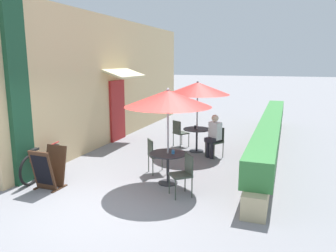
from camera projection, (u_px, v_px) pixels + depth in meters
The scene contains 16 objects.
ground_plane at pixel (102, 208), 6.22m from camera, with size 120.00×120.00×0.00m, color gray.
cafe_facade_wall at pixel (119, 80), 11.72m from camera, with size 0.98×11.22×4.20m.
planter_hedge at pixel (270, 133), 10.27m from camera, with size 0.60×10.22×1.01m.
patio_table_near at pixel (168, 161), 7.40m from camera, with size 0.83×0.83×0.71m.
patio_umbrella_near at pixel (168, 98), 7.12m from camera, with size 1.92×1.92×2.18m.
cafe_chair_near_left at pixel (155, 153), 8.07m from camera, with size 0.56×0.56×0.87m.
cafe_chair_near_right at pixel (184, 172), 6.73m from camera, with size 0.56×0.56×0.87m.
coffee_cup_near at pixel (173, 152), 7.31m from camera, with size 0.07×0.07×0.09m.
patio_table_mid at pixel (197, 134), 10.05m from camera, with size 0.83×0.83×0.71m.
patio_umbrella_mid at pixel (198, 88), 9.78m from camera, with size 1.92×1.92×2.18m.
cafe_chair_mid_left at pixel (216, 139), 9.51m from camera, with size 0.55×0.55×0.87m.
seated_patron_mid_left at pixel (214, 134), 9.41m from camera, with size 0.49×0.51×1.25m.
cafe_chair_mid_right at pixel (179, 131), 10.60m from camera, with size 0.55×0.55×0.87m.
coffee_cup_mid at pixel (195, 127), 10.08m from camera, with size 0.07×0.07×0.09m.
bicycle_leaning at pixel (43, 163), 7.80m from camera, with size 0.25×1.72×0.79m.
menu_board at pixel (49, 168), 7.15m from camera, with size 0.55×0.64×0.90m.
Camera 1 is at (3.17, -5.01, 2.74)m, focal length 35.00 mm.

